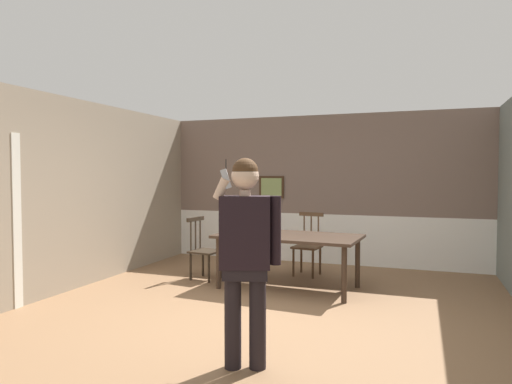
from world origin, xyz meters
The scene contains 7 objects.
ground_plane centered at (0.00, 0.00, 0.00)m, with size 7.38×7.38×0.00m, color #846042.
room_back_partition centered at (0.00, 3.36, 1.28)m, with size 5.80×0.17×2.66m.
room_left_partition centered at (-2.90, 0.00, 1.33)m, with size 0.13×6.71×2.66m.
dining_table centered at (-0.04, 1.37, 0.68)m, with size 2.04×1.17×0.76m.
chair_near_window centered at (-1.42, 1.46, 0.45)m, with size 0.46×0.46×0.94m.
chair_by_doorway centered at (0.02, 2.28, 0.48)m, with size 0.46×0.46×0.99m.
person_figure centered at (0.36, -1.29, 1.01)m, with size 0.54×0.35×1.74m.
Camera 1 is at (1.71, -4.75, 1.62)m, focal length 31.92 mm.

